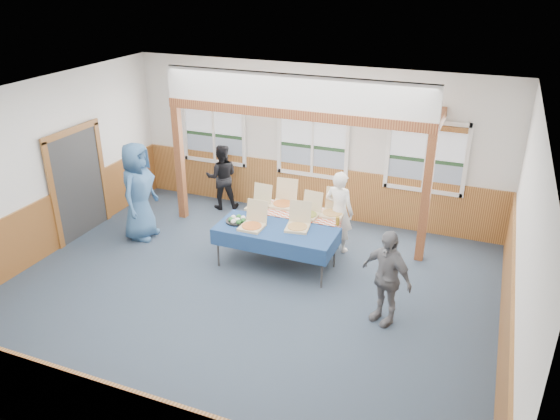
% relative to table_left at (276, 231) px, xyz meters
% --- Properties ---
extents(floor, '(8.00, 8.00, 0.00)m').
position_rel_table_left_xyz_m(floor, '(-0.16, -1.06, -0.71)').
color(floor, '#2C3B48').
rests_on(floor, ground).
extents(ceiling, '(8.00, 8.00, 0.00)m').
position_rel_table_left_xyz_m(ceiling, '(-0.16, -1.06, 2.49)').
color(ceiling, white).
rests_on(ceiling, wall_back).
extents(wall_back, '(8.00, 0.00, 8.00)m').
position_rel_table_left_xyz_m(wall_back, '(-0.16, 2.44, 0.89)').
color(wall_back, silver).
rests_on(wall_back, floor).
extents(wall_front, '(8.00, 0.00, 8.00)m').
position_rel_table_left_xyz_m(wall_front, '(-0.16, -4.56, 0.89)').
color(wall_front, silver).
rests_on(wall_front, floor).
extents(wall_left, '(0.00, 8.00, 8.00)m').
position_rel_table_left_xyz_m(wall_left, '(-4.16, -1.06, 0.89)').
color(wall_left, silver).
rests_on(wall_left, floor).
extents(wall_right, '(0.00, 8.00, 8.00)m').
position_rel_table_left_xyz_m(wall_right, '(3.84, -1.06, 0.89)').
color(wall_right, silver).
rests_on(wall_right, floor).
extents(wainscot_back, '(7.98, 0.05, 1.10)m').
position_rel_table_left_xyz_m(wainscot_back, '(-0.16, 2.41, -0.16)').
color(wainscot_back, brown).
rests_on(wainscot_back, floor).
extents(wainscot_front, '(7.98, 0.05, 1.10)m').
position_rel_table_left_xyz_m(wainscot_front, '(-0.16, -4.54, -0.16)').
color(wainscot_front, brown).
rests_on(wainscot_front, floor).
extents(wainscot_left, '(0.05, 6.98, 1.10)m').
position_rel_table_left_xyz_m(wainscot_left, '(-4.13, -1.06, -0.16)').
color(wainscot_left, brown).
rests_on(wainscot_left, floor).
extents(wainscot_right, '(0.05, 6.98, 1.10)m').
position_rel_table_left_xyz_m(wainscot_right, '(3.82, -1.06, -0.16)').
color(wainscot_right, brown).
rests_on(wainscot_right, floor).
extents(cased_opening, '(0.06, 1.30, 2.10)m').
position_rel_table_left_xyz_m(cased_opening, '(-4.12, -0.16, 0.34)').
color(cased_opening, '#313131').
rests_on(cased_opening, wall_left).
extents(window_left, '(1.56, 0.10, 1.46)m').
position_rel_table_left_xyz_m(window_left, '(-2.46, 2.39, 0.97)').
color(window_left, white).
rests_on(window_left, wall_back).
extents(window_mid, '(1.56, 0.10, 1.46)m').
position_rel_table_left_xyz_m(window_mid, '(-0.16, 2.39, 0.97)').
color(window_mid, white).
rests_on(window_mid, wall_back).
extents(window_right, '(1.56, 0.10, 1.46)m').
position_rel_table_left_xyz_m(window_right, '(2.14, 2.39, 0.97)').
color(window_right, white).
rests_on(window_right, wall_back).
extents(post_left, '(0.15, 0.15, 2.40)m').
position_rel_table_left_xyz_m(post_left, '(-2.66, 1.24, 0.49)').
color(post_left, '#632916').
rests_on(post_left, floor).
extents(post_right, '(0.15, 0.15, 2.40)m').
position_rel_table_left_xyz_m(post_right, '(2.34, 1.24, 0.49)').
color(post_right, '#632916').
rests_on(post_right, floor).
extents(cross_beam, '(5.15, 0.18, 0.18)m').
position_rel_table_left_xyz_m(cross_beam, '(-0.16, 1.24, 1.78)').
color(cross_beam, '#632916').
rests_on(cross_beam, post_left).
extents(table_left, '(2.31, 1.76, 0.76)m').
position_rel_table_left_xyz_m(table_left, '(0.00, 0.00, 0.00)').
color(table_left, '#313131').
rests_on(table_left, floor).
extents(table_right, '(1.78, 1.12, 0.76)m').
position_rel_table_left_xyz_m(table_right, '(0.10, 0.80, -0.01)').
color(table_right, '#313131').
rests_on(table_right, floor).
extents(pizza_box_a, '(0.40, 0.49, 0.43)m').
position_rel_table_left_xyz_m(pizza_box_a, '(-0.40, -0.11, 0.12)').
color(pizza_box_a, '#D2B58C').
rests_on(pizza_box_a, table_left).
extents(pizza_box_b, '(0.45, 0.53, 0.43)m').
position_rel_table_left_xyz_m(pizza_box_b, '(0.34, 0.16, 0.12)').
color(pizza_box_b, '#D2B58C').
rests_on(pizza_box_b, table_left).
extents(pizza_box_c, '(0.40, 0.48, 0.41)m').
position_rel_table_left_xyz_m(pizza_box_c, '(-0.65, 0.70, 0.11)').
color(pizza_box_c, '#D2B58C').
rests_on(pizza_box_c, table_right).
extents(pizza_box_d, '(0.45, 0.54, 0.46)m').
position_rel_table_left_xyz_m(pizza_box_d, '(-0.25, 0.99, 0.12)').
color(pizza_box_d, '#D2B58C').
rests_on(pizza_box_d, table_right).
extents(pizza_box_e, '(0.41, 0.48, 0.41)m').
position_rel_table_left_xyz_m(pizza_box_e, '(0.35, 0.72, 0.11)').
color(pizza_box_e, '#D2B58C').
rests_on(pizza_box_e, table_right).
extents(pizza_box_f, '(0.42, 0.50, 0.44)m').
position_rel_table_left_xyz_m(pizza_box_f, '(0.75, 0.94, 0.12)').
color(pizza_box_f, '#D2B58C').
rests_on(pizza_box_f, table_right).
extents(veggie_tray, '(0.42, 0.42, 0.09)m').
position_rel_table_left_xyz_m(veggie_tray, '(-0.75, 0.00, 0.08)').
color(veggie_tray, black).
rests_on(veggie_tray, table_left).
extents(drink_glass, '(0.07, 0.07, 0.15)m').
position_rel_table_left_xyz_m(drink_glass, '(0.95, 0.55, 0.13)').
color(drink_glass, '#9B6D19').
rests_on(drink_glass, table_right).
extents(woman_white, '(0.64, 0.49, 1.58)m').
position_rel_table_left_xyz_m(woman_white, '(0.84, 1.03, 0.08)').
color(woman_white, white).
rests_on(woman_white, floor).
extents(woman_black, '(0.87, 0.80, 1.45)m').
position_rel_table_left_xyz_m(woman_black, '(-2.09, 1.98, 0.02)').
color(woman_black, black).
rests_on(woman_black, floor).
extents(man_blue, '(0.72, 1.01, 1.95)m').
position_rel_table_left_xyz_m(man_blue, '(-2.92, 0.11, 0.27)').
color(man_blue, '#355C86').
rests_on(man_blue, floor).
extents(person_grey, '(0.96, 0.74, 1.52)m').
position_rel_table_left_xyz_m(person_grey, '(2.12, -0.89, 0.05)').
color(person_grey, slate).
rests_on(person_grey, floor).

